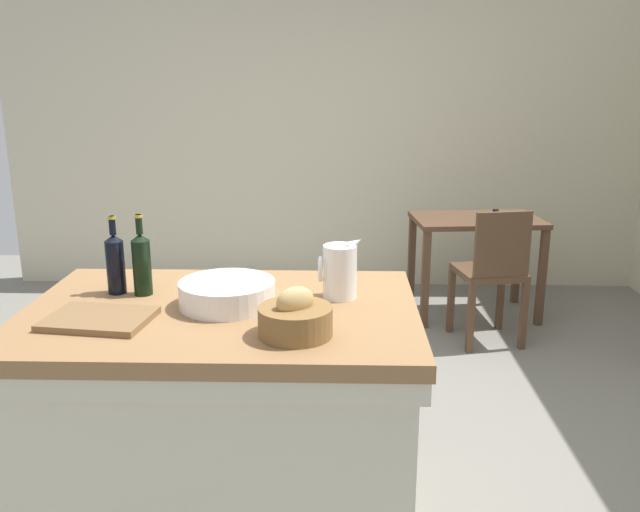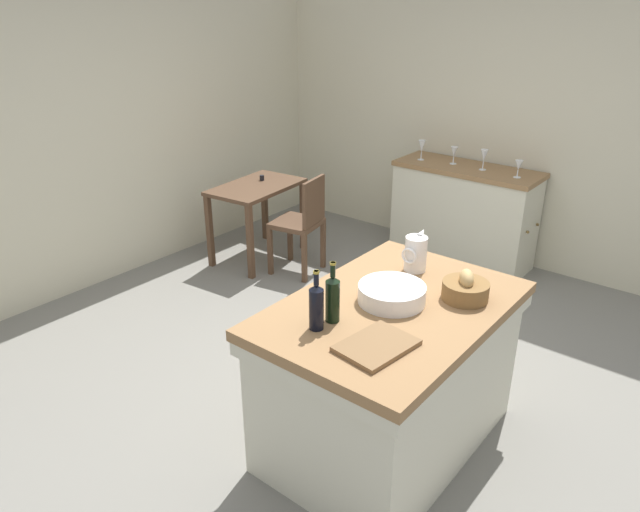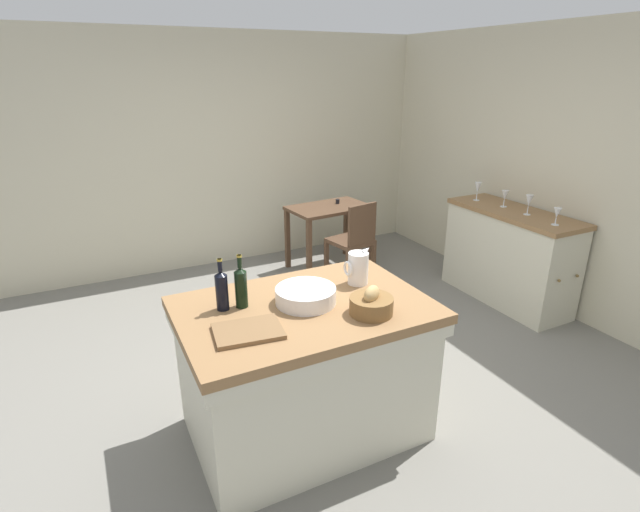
% 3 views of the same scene
% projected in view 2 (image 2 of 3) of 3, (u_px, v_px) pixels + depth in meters
% --- Properties ---
extents(ground_plane, '(6.76, 6.76, 0.00)m').
position_uv_depth(ground_plane, '(340.00, 373.00, 4.07)').
color(ground_plane, slate).
extents(wall_back, '(5.32, 0.12, 2.60)m').
position_uv_depth(wall_back, '(98.00, 134.00, 5.03)').
color(wall_back, beige).
rests_on(wall_back, ground).
extents(wall_right, '(0.12, 5.20, 2.60)m').
position_uv_depth(wall_right, '(513.00, 124.00, 5.39)').
color(wall_right, beige).
rests_on(wall_right, ground).
extents(island_table, '(1.46, 0.99, 0.90)m').
position_uv_depth(island_table, '(389.00, 370.00, 3.27)').
color(island_table, olive).
rests_on(island_table, ground).
extents(side_cabinet, '(0.52, 1.35, 0.93)m').
position_uv_depth(side_cabinet, '(463.00, 214.00, 5.63)').
color(side_cabinet, olive).
rests_on(side_cabinet, ground).
extents(writing_desk, '(0.95, 0.64, 0.79)m').
position_uv_depth(writing_desk, '(257.00, 197.00, 5.62)').
color(writing_desk, '#513826').
rests_on(writing_desk, ground).
extents(wooden_chair, '(0.47, 0.47, 0.92)m').
position_uv_depth(wooden_chair, '(302.00, 221.00, 5.35)').
color(wooden_chair, '#513826').
rests_on(wooden_chair, ground).
extents(pitcher, '(0.17, 0.13, 0.25)m').
position_uv_depth(pitcher, '(416.00, 253.00, 3.45)').
color(pitcher, white).
rests_on(pitcher, island_table).
extents(wash_bowl, '(0.36, 0.36, 0.10)m').
position_uv_depth(wash_bowl, '(392.00, 294.00, 3.11)').
color(wash_bowl, white).
rests_on(wash_bowl, island_table).
extents(bread_basket, '(0.25, 0.25, 0.17)m').
position_uv_depth(bread_basket, '(465.00, 289.00, 3.14)').
color(bread_basket, brown).
rests_on(bread_basket, island_table).
extents(cutting_board, '(0.38, 0.30, 0.02)m').
position_uv_depth(cutting_board, '(376.00, 346.00, 2.72)').
color(cutting_board, brown).
rests_on(cutting_board, island_table).
extents(wine_bottle_dark, '(0.07, 0.07, 0.32)m').
position_uv_depth(wine_bottle_dark, '(333.00, 298.00, 2.90)').
color(wine_bottle_dark, black).
rests_on(wine_bottle_dark, island_table).
extents(wine_bottle_amber, '(0.07, 0.07, 0.31)m').
position_uv_depth(wine_bottle_amber, '(316.00, 306.00, 2.83)').
color(wine_bottle_amber, black).
rests_on(wine_bottle_amber, island_table).
extents(wine_glass_far_left, '(0.07, 0.07, 0.15)m').
position_uv_depth(wine_glass_far_left, '(519.00, 166.00, 5.08)').
color(wine_glass_far_left, white).
rests_on(wine_glass_far_left, side_cabinet).
extents(wine_glass_left, '(0.07, 0.07, 0.19)m').
position_uv_depth(wine_glass_left, '(484.00, 156.00, 5.29)').
color(wine_glass_left, white).
rests_on(wine_glass_left, side_cabinet).
extents(wine_glass_middle, '(0.07, 0.07, 0.16)m').
position_uv_depth(wine_glass_middle, '(454.00, 152.00, 5.49)').
color(wine_glass_middle, white).
rests_on(wine_glass_middle, side_cabinet).
extents(wine_glass_right, '(0.07, 0.07, 0.19)m').
position_uv_depth(wine_glass_right, '(422.00, 147.00, 5.62)').
color(wine_glass_right, white).
rests_on(wine_glass_right, side_cabinet).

